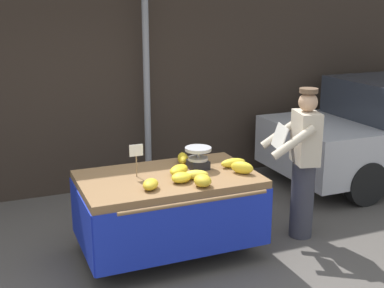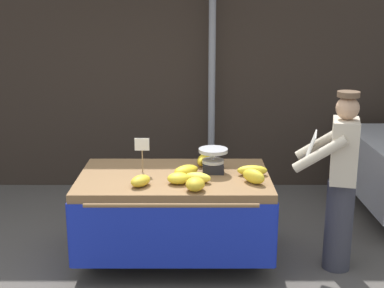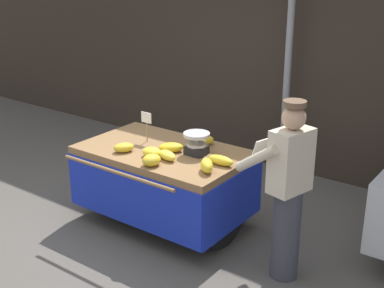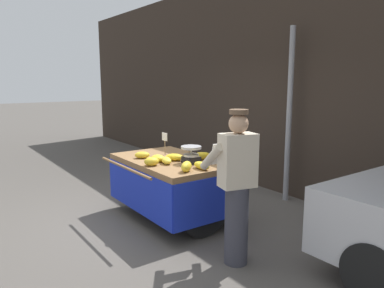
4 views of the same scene
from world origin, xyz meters
name	(u,v)px [view 3 (image 3 of 4)]	position (x,y,z in m)	size (l,w,h in m)	color
ground_plane	(130,233)	(0.00, 0.00, 0.00)	(60.00, 60.00, 0.00)	#514C47
back_wall	(263,22)	(0.00, 2.79, 1.99)	(16.00, 0.24, 3.97)	#332821
street_pole	(287,72)	(0.59, 2.44, 1.43)	(0.09, 0.09, 2.86)	gray
banana_cart	(164,169)	(0.16, 0.41, 0.66)	(1.83, 1.31, 0.89)	olive
weighing_scale	(197,144)	(0.53, 0.51, 1.01)	(0.28, 0.28, 0.24)	black
price_sign	(146,120)	(-0.15, 0.50, 1.14)	(0.14, 0.01, 0.34)	#997A51
banana_bunch_0	(152,152)	(0.21, 0.17, 0.94)	(0.17, 0.20, 0.10)	yellow
banana_bunch_1	(171,147)	(0.28, 0.40, 0.94)	(0.15, 0.26, 0.10)	gold
banana_bunch_2	(167,155)	(0.38, 0.20, 0.94)	(0.12, 0.25, 0.09)	yellow
banana_bunch_3	(203,141)	(0.45, 0.74, 0.95)	(0.11, 0.28, 0.11)	gold
banana_bunch_4	(124,148)	(-0.13, 0.10, 0.94)	(0.14, 0.22, 0.10)	gold
banana_bunch_5	(207,165)	(0.89, 0.18, 0.95)	(0.12, 0.24, 0.13)	yellow
banana_bunch_6	(221,160)	(0.90, 0.41, 0.94)	(0.12, 0.29, 0.10)	yellow
banana_bunch_7	(152,160)	(0.36, -0.02, 0.95)	(0.17, 0.20, 0.12)	gold
vendor_person	(287,191)	(1.70, 0.28, 0.87)	(0.66, 0.61, 1.71)	#383842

